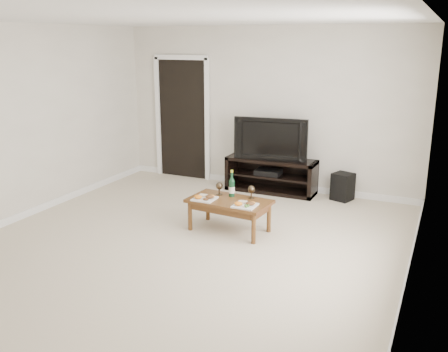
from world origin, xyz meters
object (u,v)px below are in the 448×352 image
media_console (271,175)px  coffee_table (229,215)px  subwoofer (343,187)px  television (272,138)px

media_console → coffee_table: size_ratio=1.40×
media_console → coffee_table: (0.09, -1.85, -0.07)m
subwoofer → television: bearing=-158.3°
media_console → subwoofer: 1.14m
coffee_table → television: bearing=92.8°
television → coffee_table: 1.97m
television → media_console: bearing=0.0°
television → subwoofer: (1.14, 0.06, -0.67)m
subwoofer → coffee_table: bearing=-100.0°
subwoofer → coffee_table: 2.17m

